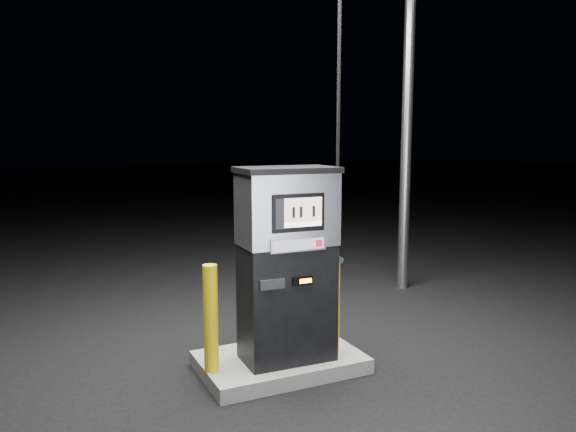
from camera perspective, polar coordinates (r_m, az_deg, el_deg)
name	(u,v)px	position (r m, az deg, el deg)	size (l,w,h in m)	color
ground	(280,369)	(5.89, -0.82, -15.30)	(80.00, 80.00, 0.00)	black
pump_island	(280,362)	(5.87, -0.82, -14.63)	(1.60, 1.00, 0.15)	slate
fuel_dispenser	(287,262)	(5.47, -0.06, -4.73)	(1.05, 0.59, 3.95)	black
bollard_left	(211,319)	(5.35, -7.86, -10.28)	(0.14, 0.14, 1.02)	yellow
bollard_right	(334,307)	(5.82, 4.65, -9.16)	(0.12, 0.12, 0.93)	yellow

